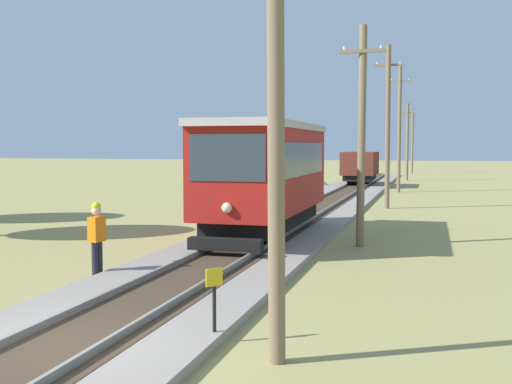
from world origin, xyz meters
TOP-DOWN VIEW (x-y plane):
  - ground_plane at (0.00, 0.00)m, footprint 260.00×260.00m
  - track_ballast at (0.00, 0.00)m, footprint 4.20×120.00m
  - sleeper_bed at (0.00, 0.00)m, footprint 2.04×120.00m
  - rail_left at (-0.72, 0.00)m, footprint 0.07×120.00m
  - rail_right at (0.72, 0.00)m, footprint 0.07×120.00m
  - red_tram at (0.00, 12.06)m, footprint 2.60×8.54m
  - freight_car at (0.00, 40.48)m, footprint 2.40×5.20m
  - utility_pole_foreground at (3.11, 0.71)m, footprint 1.40×0.46m
  - utility_pole_near_tram at (3.11, 11.79)m, footprint 1.40×0.56m
  - utility_pole_mid at (3.11, 23.73)m, footprint 1.40×0.62m
  - utility_pole_far at (3.11, 35.29)m, footprint 1.40×0.26m
  - utility_pole_distant at (3.11, 50.18)m, footprint 1.40×0.29m
  - utility_pole_horizon at (3.11, 65.80)m, footprint 1.40×0.24m
  - trackside_signal_marker at (1.96, 1.42)m, footprint 0.21×0.21m
  - gravel_pile at (-3.62, 41.70)m, footprint 2.06×2.06m
  - track_worker at (-2.28, 5.30)m, footprint 0.30×0.41m

SIDE VIEW (x-z plane):
  - ground_plane at x=0.00m, z-range 0.00..0.00m
  - track_ballast at x=0.00m, z-range 0.00..0.18m
  - sleeper_bed at x=0.00m, z-range 0.18..0.19m
  - rail_left at x=-0.72m, z-range 0.18..0.32m
  - rail_right at x=0.72m, z-range 0.18..0.32m
  - gravel_pile at x=-3.62m, z-range 0.00..0.85m
  - trackside_signal_marker at x=1.96m, z-range 0.08..1.26m
  - track_worker at x=-2.28m, z-range 0.09..1.88m
  - freight_car at x=0.00m, z-range 0.40..2.71m
  - red_tram at x=0.00m, z-range -0.20..4.59m
  - utility_pole_near_tram at x=3.11m, z-range 0.10..6.85m
  - utility_pole_distant at x=3.11m, z-range 0.10..6.94m
  - utility_pole_horizon at x=3.11m, z-range 0.10..7.31m
  - utility_pole_foreground at x=3.11m, z-range 0.10..7.44m
  - utility_pole_mid at x=3.11m, z-range 0.10..8.03m
  - utility_pole_far at x=3.11m, z-range 0.10..8.44m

